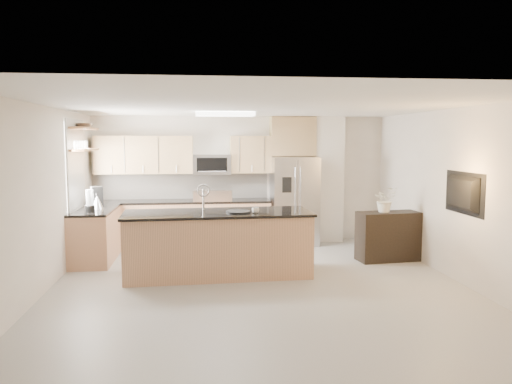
{
  "coord_description": "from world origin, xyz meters",
  "views": [
    {
      "loc": [
        -0.83,
        -7.04,
        2.13
      ],
      "look_at": [
        0.1,
        1.3,
        1.24
      ],
      "focal_mm": 35.0,
      "sensor_mm": 36.0,
      "label": 1
    }
  ],
  "objects": [
    {
      "name": "ceiling_fixture",
      "position": [
        -0.4,
        1.6,
        2.56
      ],
      "size": [
        1.0,
        0.5,
        0.06
      ],
      "primitive_type": "cube",
      "color": "white",
      "rests_on": "ceiling"
    },
    {
      "name": "shelf_lower",
      "position": [
        -2.85,
        1.95,
        1.95
      ],
      "size": [
        0.3,
        1.2,
        0.04
      ],
      "primitive_type": "cube",
      "color": "#9C683E",
      "rests_on": "wall_left"
    },
    {
      "name": "refrigerator",
      "position": [
        1.06,
        2.87,
        0.89
      ],
      "size": [
        0.92,
        0.78,
        1.78
      ],
      "color": "#B4B3B6",
      "rests_on": "floor"
    },
    {
      "name": "upper_cabinets",
      "position": [
        -1.3,
        3.09,
        1.83
      ],
      "size": [
        3.5,
        0.33,
        0.75
      ],
      "color": "tan",
      "rests_on": "wall_back"
    },
    {
      "name": "credenza",
      "position": [
        2.45,
        1.3,
        0.43
      ],
      "size": [
        1.12,
        0.57,
        0.86
      ],
      "primitive_type": "cube",
      "rotation": [
        0.0,
        0.0,
        0.11
      ],
      "color": "black",
      "rests_on": "floor"
    },
    {
      "name": "floor",
      "position": [
        0.0,
        0.0,
        0.0
      ],
      "size": [
        6.5,
        6.5,
        0.0
      ],
      "primitive_type": "plane",
      "color": "#A2A09B",
      "rests_on": "ground"
    },
    {
      "name": "wall_front",
      "position": [
        0.0,
        -3.25,
        1.3
      ],
      "size": [
        6.0,
        0.02,
        2.6
      ],
      "primitive_type": "cube",
      "color": "beige",
      "rests_on": "floor"
    },
    {
      "name": "back_counter",
      "position": [
        -1.23,
        2.93,
        0.47
      ],
      "size": [
        3.55,
        0.66,
        1.44
      ],
      "color": "tan",
      "rests_on": "floor"
    },
    {
      "name": "shelf_upper",
      "position": [
        -2.85,
        1.95,
        2.32
      ],
      "size": [
        0.3,
        1.2,
        0.04
      ],
      "primitive_type": "cube",
      "color": "#9C683E",
      "rests_on": "wall_left"
    },
    {
      "name": "window",
      "position": [
        -2.98,
        1.85,
        1.65
      ],
      "size": [
        0.04,
        1.15,
        1.65
      ],
      "color": "white",
      "rests_on": "wall_left"
    },
    {
      "name": "coffee_maker",
      "position": [
        -2.69,
        2.15,
        1.09
      ],
      "size": [
        0.26,
        0.28,
        0.36
      ],
      "color": "black",
      "rests_on": "left_counter"
    },
    {
      "name": "range",
      "position": [
        -0.6,
        2.92,
        0.47
      ],
      "size": [
        0.76,
        0.64,
        1.14
      ],
      "color": "black",
      "rests_on": "floor"
    },
    {
      "name": "platter",
      "position": [
        -0.26,
        0.59,
        1.01
      ],
      "size": [
        0.47,
        0.47,
        0.02
      ],
      "primitive_type": "cylinder",
      "rotation": [
        0.0,
        0.0,
        -0.25
      ],
      "color": "black",
      "rests_on": "island"
    },
    {
      "name": "island",
      "position": [
        -0.57,
        0.67,
        0.5
      ],
      "size": [
        2.95,
        1.16,
        1.43
      ],
      "rotation": [
        0.0,
        0.0,
        0.04
      ],
      "color": "tan",
      "rests_on": "floor"
    },
    {
      "name": "left_counter",
      "position": [
        -2.67,
        1.85,
        0.46
      ],
      "size": [
        0.66,
        1.5,
        0.92
      ],
      "color": "tan",
      "rests_on": "floor"
    },
    {
      "name": "partition_column",
      "position": [
        1.82,
        3.1,
        1.3
      ],
      "size": [
        0.6,
        0.3,
        2.6
      ],
      "primitive_type": "cube",
      "color": "white",
      "rests_on": "floor"
    },
    {
      "name": "cup",
      "position": [
        -0.0,
        0.45,
        1.05
      ],
      "size": [
        0.16,
        0.16,
        0.09
      ],
      "primitive_type": "imported",
      "rotation": [
        0.0,
        0.0,
        0.4
      ],
      "color": "silver",
      "rests_on": "island"
    },
    {
      "name": "wall_back",
      "position": [
        0.0,
        3.25,
        1.3
      ],
      "size": [
        6.0,
        0.02,
        2.6
      ],
      "primitive_type": "cube",
      "color": "beige",
      "rests_on": "floor"
    },
    {
      "name": "microwave",
      "position": [
        -0.6,
        3.04,
        1.63
      ],
      "size": [
        0.76,
        0.4,
        0.4
      ],
      "color": "#B4B3B6",
      "rests_on": "upper_cabinets"
    },
    {
      "name": "television",
      "position": [
        2.91,
        -0.2,
        1.35
      ],
      "size": [
        0.14,
        1.08,
        0.62
      ],
      "primitive_type": "imported",
      "rotation": [
        0.0,
        0.0,
        1.57
      ],
      "color": "black",
      "rests_on": "wall_right"
    },
    {
      "name": "blender",
      "position": [
        -2.67,
        1.48,
        1.08
      ],
      "size": [
        0.16,
        0.16,
        0.38
      ],
      "color": "black",
      "rests_on": "left_counter"
    },
    {
      "name": "bowl",
      "position": [
        -2.85,
        2.01,
        2.39
      ],
      "size": [
        0.52,
        0.52,
        0.1
      ],
      "primitive_type": "imported",
      "rotation": [
        0.0,
        0.0,
        0.28
      ],
      "color": "#B4B3B6",
      "rests_on": "shelf_upper"
    },
    {
      "name": "kettle",
      "position": [
        -2.62,
        1.83,
        1.04
      ],
      "size": [
        0.22,
        0.22,
        0.27
      ],
      "color": "#B4B3B6",
      "rests_on": "left_counter"
    },
    {
      "name": "wall_right",
      "position": [
        3.0,
        0.0,
        1.3
      ],
      "size": [
        0.02,
        6.5,
        2.6
      ],
      "primitive_type": "cube",
      "color": "beige",
      "rests_on": "floor"
    },
    {
      "name": "wall_left",
      "position": [
        -3.0,
        0.0,
        1.3
      ],
      "size": [
        0.02,
        6.5,
        2.6
      ],
      "primitive_type": "cube",
      "color": "beige",
      "rests_on": "floor"
    },
    {
      "name": "ceiling",
      "position": [
        0.0,
        0.0,
        2.6
      ],
      "size": [
        6.0,
        6.5,
        0.02
      ],
      "primitive_type": "cube",
      "color": "white",
      "rests_on": "wall_back"
    },
    {
      "name": "flower_vase",
      "position": [
        2.37,
        1.3,
        1.2
      ],
      "size": [
        0.72,
        0.66,
        0.67
      ],
      "primitive_type": "imported",
      "rotation": [
        0.0,
        0.0,
        0.27
      ],
      "color": "white",
      "rests_on": "credenza"
    }
  ]
}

